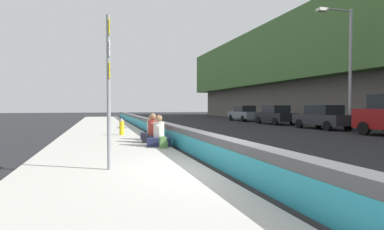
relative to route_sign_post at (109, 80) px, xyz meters
name	(u,v)px	position (x,y,z in m)	size (l,w,h in m)	color
ground_plane	(228,174)	(-0.61, -2.74, -2.23)	(160.00, 160.00, 0.00)	#232326
sidewalk_strip	(115,178)	(-0.61, -0.09, -2.16)	(80.00, 4.40, 0.14)	#B5B2A8
jersey_barrier	(228,156)	(-0.61, -2.73, -1.81)	(76.00, 0.45, 0.85)	#545456
route_sign_post	(109,80)	(0.00, 0.00, 0.00)	(0.44, 0.09, 3.60)	gray
fire_hydrant	(122,126)	(9.02, -0.88, -1.65)	(0.26, 0.46, 0.88)	gold
seated_person_foreground	(159,136)	(4.05, -1.91, -1.73)	(0.90, 0.99, 1.16)	#23284C
seated_person_middle	(153,133)	(5.25, -1.88, -1.72)	(0.89, 0.99, 1.20)	black
seated_person_rear	(151,132)	(6.39, -2.00, -1.75)	(0.82, 0.91, 1.11)	#23284C
backpack	(163,142)	(3.41, -1.95, -1.90)	(0.32, 0.28, 0.40)	#4C7A3D
street_lamp	(346,57)	(9.98, -15.74, 2.70)	(0.44, 2.75, 8.20)	#9E9EA3
parked_car_third	(323,117)	(11.23, -14.99, -1.37)	(4.57, 2.08, 1.71)	#28282D
parked_car_fourth	(275,115)	(17.47, -14.94, -1.37)	(4.50, 1.95, 1.71)	black
parked_car_midline	(244,113)	(23.98, -15.00, -1.37)	(4.56, 2.06, 1.71)	slate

